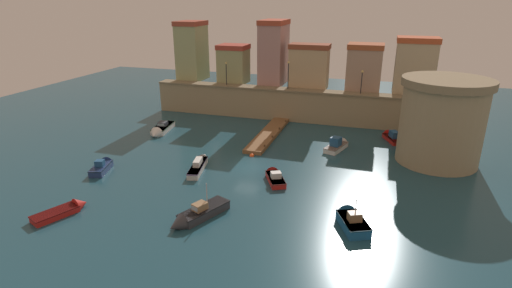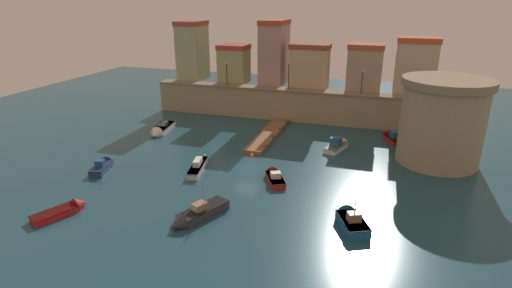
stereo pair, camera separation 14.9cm
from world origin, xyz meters
name	(u,v)px [view 2 (the right image)]	position (x,y,z in m)	size (l,w,h in m)	color
ground_plane	(247,167)	(0.00, 0.00, 0.00)	(103.77, 103.77, 0.00)	#1E4756
quay_wall	(288,104)	(0.00, 18.33, 2.28)	(40.08, 2.36, 4.53)	#9E8966
old_town_backdrop	(293,59)	(-0.11, 21.55, 8.19)	(37.56, 6.00, 9.38)	tan
fortress_tower	(442,121)	(18.96, 7.57, 4.59)	(8.97, 8.97, 9.05)	#9E8966
pier_dock	(269,134)	(-0.60, 10.39, 0.22)	(2.22, 13.80, 0.70)	brown
quay_lamp_0	(227,70)	(-9.34, 18.33, 6.77)	(0.32, 0.32, 3.36)	black
quay_lamp_1	(289,71)	(-0.02, 18.33, 7.06)	(0.32, 0.32, 3.86)	black
quay_lamp_2	(362,78)	(10.00, 18.33, 6.64)	(0.32, 0.32, 3.14)	black
moored_boat_0	(350,219)	(11.33, -8.32, 0.47)	(3.27, 4.47, 3.08)	#195689
moored_boat_1	(199,164)	(-4.67, -1.62, 0.40)	(2.37, 6.29, 1.39)	silver
moored_boat_2	(274,176)	(3.51, -2.08, 0.34)	(3.10, 4.36, 1.47)	red
moored_boat_3	(391,137)	(14.38, 13.69, 0.38)	(3.02, 4.63, 1.71)	red
moored_boat_4	(338,145)	(8.47, 8.50, 0.46)	(2.81, 4.95, 1.99)	white
moored_boat_5	(161,130)	(-14.44, 7.34, 0.41)	(2.60, 5.95, 1.70)	white
moored_boat_6	(103,165)	(-13.96, -4.99, 0.40)	(2.41, 4.34, 1.59)	navy
moored_boat_7	(195,215)	(-0.47, -11.26, 0.43)	(3.63, 5.81, 3.12)	#333338
moored_boat_8	(65,210)	(-11.21, -13.54, 0.28)	(3.02, 4.63, 1.34)	red
mooring_buoy_0	(252,156)	(-0.47, 3.12, 0.00)	(0.55, 0.55, 0.55)	#EA4C19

